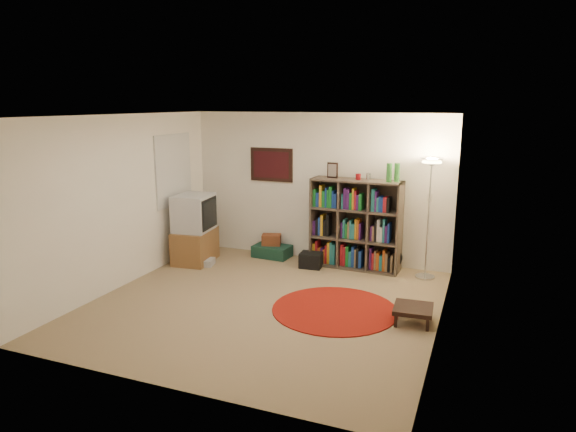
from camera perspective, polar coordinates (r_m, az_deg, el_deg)
name	(u,v)px	position (r m, az deg, el deg)	size (l,w,h in m)	color
room	(262,212)	(6.73, -2.94, 0.49)	(4.54, 4.54, 2.54)	#8F7654
bookshelf	(354,225)	(8.39, 7.39, -1.05)	(1.48, 0.49, 1.75)	#473A2F
floor_lamp	(431,179)	(7.93, 15.59, 3.98)	(0.39, 0.39, 1.86)	silver
floor_fan	(392,259)	(8.47, 11.46, -4.69)	(0.34, 0.19, 0.38)	black
tv_stand	(195,230)	(8.79, -10.31, -1.52)	(0.64, 0.85, 1.16)	brown
dvd_box	(204,262)	(8.71, -9.35, -5.07)	(0.37, 0.33, 0.11)	silver
suitcase	(272,251)	(9.04, -1.77, -3.92)	(0.66, 0.45, 0.20)	#123328
wicker_basket	(271,240)	(9.04, -1.86, -2.64)	(0.38, 0.32, 0.19)	#602B18
duffel_bag	(311,260)	(8.48, 2.58, -4.92)	(0.38, 0.32, 0.25)	black
paper_towel	(324,255)	(8.75, 4.02, -4.30)	(0.16, 0.16, 0.27)	silver
red_rug	(335,309)	(6.86, 5.21, -10.30)	(1.65, 1.65, 0.01)	maroon
side_table	(413,309)	(6.58, 13.74, -10.04)	(0.49, 0.49, 0.21)	black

